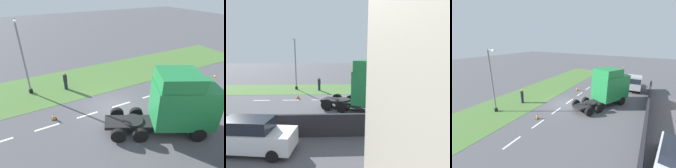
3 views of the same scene
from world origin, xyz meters
TOP-DOWN VIEW (x-y plane):
  - ground_plane at (0.00, 0.00)m, footprint 120.00×120.00m
  - grass_verge at (-6.00, 0.00)m, footprint 7.00×44.00m
  - lane_markings at (0.00, -0.70)m, footprint 0.16×17.80m
  - boundary_wall at (9.00, 0.00)m, footprint 0.25×24.00m
  - lorry_cab at (4.51, 2.75)m, footprint 5.47×7.50m
  - flatbed_truck at (6.69, 9.55)m, footprint 2.44×6.20m
  - parked_car at (10.72, -5.41)m, footprint 2.26×4.89m
  - lamp_post at (-5.78, -5.91)m, footprint 1.30×0.36m
  - pedestrian at (-5.00, -2.66)m, footprint 0.39×0.39m
  - traffic_cone_lead at (-1.07, 5.32)m, footprint 0.36×0.36m
  - traffic_cone_trailing at (-0.70, -4.82)m, footprint 0.36×0.36m

SIDE VIEW (x-z plane):
  - ground_plane at x=0.00m, z-range 0.00..0.00m
  - lane_markings at x=0.00m, z-range 0.00..0.00m
  - grass_verge at x=-6.00m, z-range 0.00..0.01m
  - traffic_cone_lead at x=-1.07m, z-range -0.01..0.57m
  - traffic_cone_trailing at x=-0.70m, z-range -0.01..0.57m
  - boundary_wall at x=9.00m, z-range 0.00..1.49m
  - pedestrian at x=-5.00m, z-range -0.01..1.80m
  - parked_car at x=10.72m, z-range -0.02..1.89m
  - flatbed_truck at x=6.69m, z-range 0.07..2.67m
  - lorry_cab at x=4.51m, z-range -0.05..4.68m
  - lamp_post at x=-5.78m, z-range -0.32..6.68m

